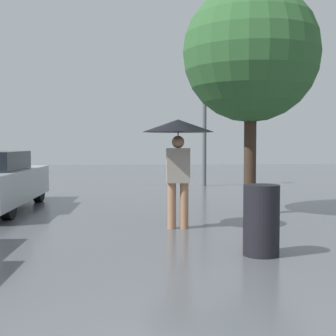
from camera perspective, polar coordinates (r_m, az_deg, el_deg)
name	(u,v)px	position (r m, az deg, el deg)	size (l,w,h in m)	color
pedestrian	(178,138)	(7.62, 1.24, 3.69)	(1.17, 1.17, 1.79)	#9E7051
tree	(251,54)	(9.43, 10.07, 13.49)	(2.65, 2.65, 4.46)	#38281E
street_lamp	(204,106)	(15.53, 4.47, 7.55)	(0.38, 0.38, 3.88)	#515456
trash_bin	(261,220)	(5.95, 11.31, -6.25)	(0.45, 0.45, 0.88)	black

